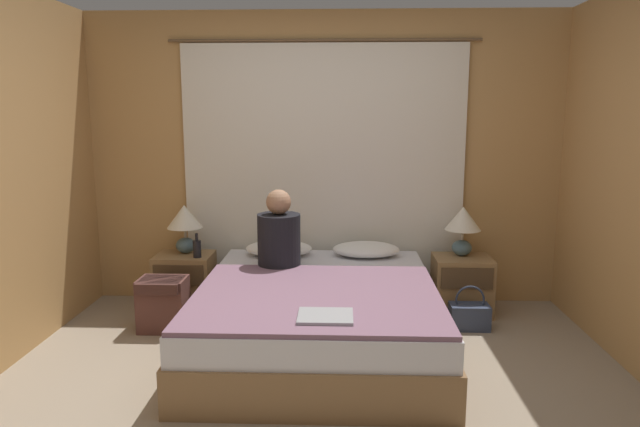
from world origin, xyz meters
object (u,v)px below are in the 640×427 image
lamp_right (463,223)px  backpack_on_floor (163,301)px  pillow_left (279,249)px  nightstand_right (462,285)px  laptop_on_bed (325,316)px  nightstand_left (185,282)px  person_left_in_bed (279,236)px  bed (318,317)px  pillow_right (366,249)px  handbag_on_floor (469,315)px  lamp_left (185,221)px  beer_bottle_on_left_stand (197,248)px

lamp_right → backpack_on_floor: bearing=-167.5°
pillow_left → nightstand_right: bearing=-1.0°
laptop_on_bed → backpack_on_floor: laptop_on_bed is taller
nightstand_left → nightstand_right: same height
lamp_right → laptop_on_bed: (-1.09, -1.56, -0.24)m
nightstand_right → person_left_in_bed: 1.60m
bed → nightstand_right: nightstand_right is taller
bed → nightstand_left: bearing=146.5°
nightstand_right → pillow_left: pillow_left is taller
person_left_in_bed → backpack_on_floor: bearing=-172.5°
pillow_right → handbag_on_floor: (0.79, -0.38, -0.43)m
lamp_left → pillow_left: 0.83m
nightstand_left → person_left_in_bed: size_ratio=0.79×
bed → laptop_on_bed: bearing=-84.4°
pillow_left → pillow_right: bearing=0.0°
lamp_right → person_left_in_bed: (-1.48, -0.41, -0.03)m
lamp_right → laptop_on_bed: 1.92m
nightstand_left → lamp_left: (0.00, 0.06, 0.51)m
beer_bottle_on_left_stand → person_left_in_bed: bearing=-20.0°
bed → person_left_in_bed: bearing=127.2°
pillow_left → nightstand_left: bearing=-178.1°
lamp_right → handbag_on_floor: 0.77m
laptop_on_bed → pillow_right: bearing=79.1°
lamp_left → handbag_on_floor: bearing=-10.1°
bed → lamp_left: 1.52m
nightstand_left → pillow_left: 0.85m
lamp_left → handbag_on_floor: size_ratio=1.18×
lamp_right → handbag_on_floor: size_ratio=1.18×
backpack_on_floor → handbag_on_floor: backpack_on_floor is taller
bed → lamp_right: 1.52m
bed → beer_bottle_on_left_stand: 1.27m
bed → backpack_on_floor: 1.25m
pillow_left → handbag_on_floor: (1.52, -0.38, -0.43)m
nightstand_left → beer_bottle_on_left_stand: (0.14, -0.09, 0.32)m
backpack_on_floor → pillow_right: bearing=17.3°
nightstand_left → backpack_on_floor: 0.47m
lamp_left → backpack_on_floor: bearing=-94.9°
nightstand_left → lamp_right: size_ratio=1.17×
bed → laptop_on_bed: size_ratio=6.40×
pillow_left → beer_bottle_on_left_stand: beer_bottle_on_left_stand is taller
nightstand_left → pillow_right: size_ratio=0.87×
lamp_right → bed: bearing=-144.4°
nightstand_left → lamp_right: bearing=1.6°
bed → laptop_on_bed: 0.78m
nightstand_left → lamp_right: lamp_right is taller
beer_bottle_on_left_stand → bed: bearing=-33.5°
beer_bottle_on_left_stand → handbag_on_floor: size_ratio=0.58×
nightstand_right → lamp_left: bearing=178.4°
bed → beer_bottle_on_left_stand: bearing=146.5°
pillow_right → person_left_in_bed: person_left_in_bed is taller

